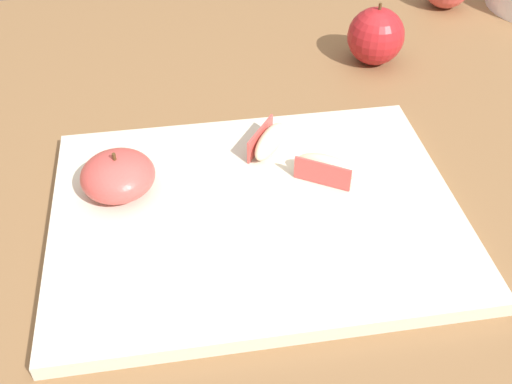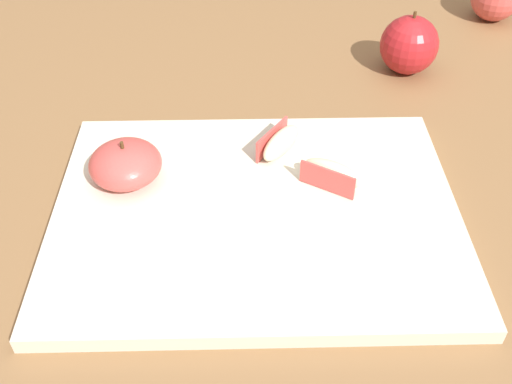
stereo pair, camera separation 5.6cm
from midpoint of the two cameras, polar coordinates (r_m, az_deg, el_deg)
dining_table at (r=0.71m, az=0.12°, el=-2.55°), size 1.45×0.95×0.72m
cutting_board at (r=0.58m, az=-2.77°, el=-2.17°), size 0.39×0.30×0.02m
apple_half_skin_up at (r=0.60m, az=-15.62°, el=1.41°), size 0.07×0.07×0.05m
apple_wedge_right at (r=0.64m, az=-1.31°, el=4.77°), size 0.05×0.06×0.03m
apple_wedge_back at (r=0.60m, az=3.96°, el=2.21°), size 0.06×0.05×0.03m
whole_apple_crimson at (r=0.83m, az=9.35°, el=14.34°), size 0.08×0.08×0.08m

